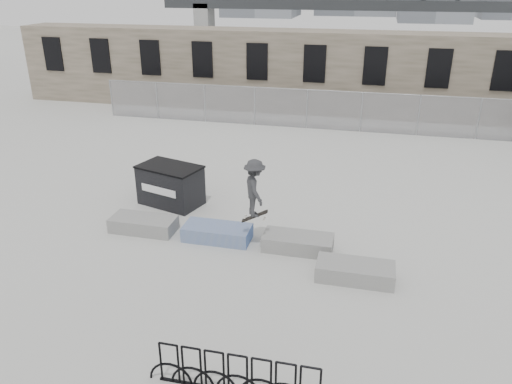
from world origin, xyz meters
TOP-DOWN VIEW (x-y plane):
  - ground at (0.00, 0.00)m, footprint 120.00×120.00m
  - stone_wall at (0.00, 16.24)m, footprint 36.00×2.58m
  - chainlink_fence at (-0.00, 12.50)m, footprint 22.06×0.06m
  - planter_far_left at (-3.27, 0.00)m, footprint 2.00×0.90m
  - planter_center_left at (-0.88, -0.00)m, footprint 2.00×0.90m
  - planter_center_right at (1.55, -0.04)m, footprint 2.00×0.90m
  - planter_offset at (3.24, -1.21)m, footprint 2.00×0.90m
  - dumpster at (-3.20, 2.10)m, footprint 2.37×1.82m
  - bike_rack at (1.31, -5.67)m, footprint 3.59×0.08m
  - truss_bridge at (10.00, 55.00)m, footprint 70.00×3.00m
  - skateboarder at (0.31, -0.18)m, footprint 1.06×1.24m

SIDE VIEW (x-z plane):
  - ground at x=0.00m, z-range 0.00..0.00m
  - planter_far_left at x=-3.27m, z-range 0.02..0.46m
  - planter_center_left at x=-0.88m, z-range 0.02..0.46m
  - planter_center_right at x=1.55m, z-range 0.02..0.46m
  - planter_offset at x=3.24m, z-range 0.02..0.46m
  - bike_rack at x=1.31m, z-range -0.01..0.89m
  - dumpster at x=-3.20m, z-range 0.01..1.39m
  - chainlink_fence at x=0.00m, z-range 0.03..2.05m
  - skateboarder at x=0.31m, z-range 0.91..2.79m
  - stone_wall at x=0.00m, z-range 0.01..4.51m
  - truss_bridge at x=10.00m, z-range -0.77..9.03m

